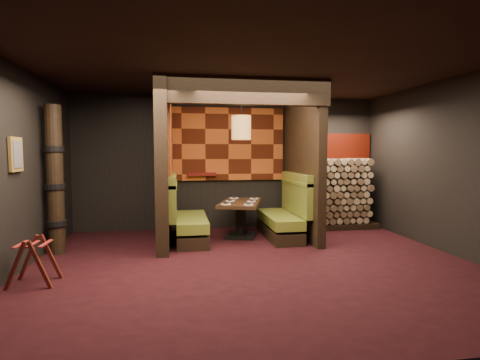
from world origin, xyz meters
name	(u,v)px	position (x,y,z in m)	size (l,w,h in m)	color
floor	(254,265)	(0.00, 0.00, -0.01)	(6.50, 5.50, 0.02)	black
ceiling	(255,67)	(0.00, 0.00, 2.86)	(6.50, 5.50, 0.02)	black
wall_back	(229,162)	(0.00, 2.76, 1.43)	(6.50, 0.02, 2.85)	black
wall_front	(331,184)	(0.00, -2.76, 1.43)	(6.50, 0.02, 2.85)	black
wall_left	(10,169)	(-3.26, 0.00, 1.43)	(0.02, 5.50, 2.85)	black
wall_right	(456,166)	(3.26, 0.00, 1.43)	(0.02, 5.50, 2.85)	black
partition_left	(164,164)	(-1.35, 1.65, 1.43)	(0.20, 2.20, 2.85)	black
partition_right	(302,164)	(1.30, 1.70, 1.43)	(0.15, 2.10, 2.85)	black
header_beam	(244,91)	(-0.02, 0.70, 2.63)	(2.85, 0.18, 0.44)	black
tapa_back_panel	(228,144)	(-0.02, 2.71, 1.82)	(2.40, 0.06, 1.55)	#AF4D1D
tapa_side_panel	(170,141)	(-1.23, 1.82, 1.85)	(0.04, 1.85, 1.45)	#AF4D1D
lacquer_shelf	(202,174)	(-0.60, 2.65, 1.18)	(0.60, 0.12, 0.07)	#5E1410
booth_bench_left	(186,219)	(-0.96, 1.65, 0.40)	(0.68, 1.60, 1.14)	black
booth_bench_right	(284,217)	(0.93, 1.65, 0.40)	(0.68, 1.60, 1.14)	black
dining_table	(241,213)	(0.09, 1.78, 0.46)	(1.08, 1.48, 0.70)	black
place_settings	(241,201)	(0.09, 1.78, 0.71)	(0.85, 1.17, 0.03)	white
pendant_lamp	(241,128)	(0.09, 1.73, 2.11)	(0.37, 0.37, 0.97)	#A06D36
framed_picture	(16,154)	(-3.22, 0.10, 1.62)	(0.05, 0.36, 0.46)	olive
luggage_rack	(34,259)	(-2.88, -0.36, 0.31)	(0.59, 0.43, 0.63)	#47160F
totem_column	(55,181)	(-3.05, 1.10, 1.19)	(0.31, 0.31, 2.40)	black
firewood_stack	(336,193)	(2.29, 2.35, 0.75)	(1.73, 0.70, 1.50)	black
mosaic_header	(331,146)	(2.29, 2.68, 1.78)	(1.83, 0.10, 0.56)	maroon
bay_front_post	(303,163)	(1.39, 1.96, 1.43)	(0.08, 0.08, 2.85)	black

